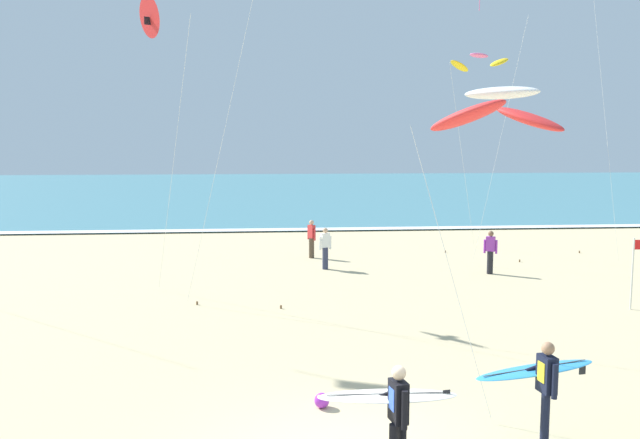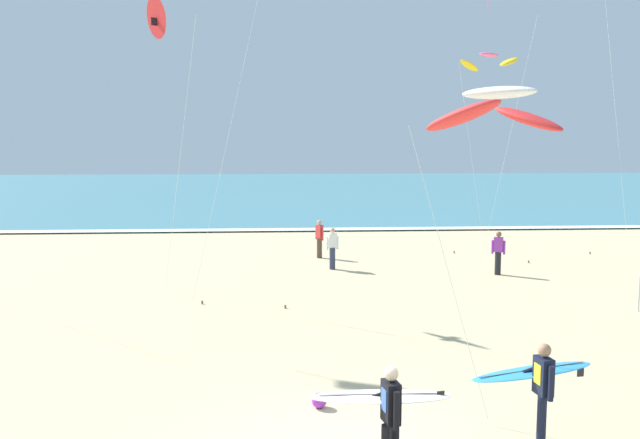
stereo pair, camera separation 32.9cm
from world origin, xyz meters
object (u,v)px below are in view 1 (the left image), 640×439
Objects in this scene: surfer_lead at (541,379)px; bystander_white_top at (325,248)px; kite_delta_scarlet_distant at (151,18)px; lifeguard_flag at (635,266)px; bystander_red_top at (312,239)px; surfer_trailing at (394,405)px; beach_ball at (322,400)px; kite_arc_ivory_low at (501,110)px; bystander_purple_top at (490,252)px; kite_arc_rose_mid at (479,62)px.

bystander_white_top is at bearing 98.14° from surfer_lead.
kite_delta_scarlet_distant is 4.46× the size of lifeguard_flag.
bystander_red_top is at bearing 46.08° from kite_delta_scarlet_distant.
surfer_trailing is 18.15m from bystander_red_top.
beach_ball is at bearing 154.55° from surfer_lead.
kite_delta_scarlet_distant reaches higher than bystander_red_top.
lifeguard_flag is at bearing -14.65° from kite_delta_scarlet_distant.
bystander_red_top is at bearing 89.56° from surfer_trailing.
kite_arc_ivory_low is 3.61× the size of bystander_purple_top.
bystander_purple_top is at bearing 8.44° from kite_delta_scarlet_distant.
kite_arc_ivory_low is at bearing 128.82° from surfer_lead.
lifeguard_flag is (6.20, 7.98, 0.22)m from surfer_lead.
surfer_trailing reaches higher than beach_ball.
beach_ball is at bearing -66.09° from kite_delta_scarlet_distant.
beach_ball is at bearing -115.76° from kite_arc_rose_mid.
surfer_lead is 7.63× the size of beach_ball.
bystander_purple_top is at bearing 58.35° from beach_ball.
lifeguard_flag reaches higher than bystander_purple_top.
kite_delta_scarlet_distant is at bearing 113.91° from beach_ball.
surfer_lead and surfer_trailing have the same top height.
surfer_lead is 1.34× the size of bystander_white_top.
kite_arc_rose_mid reaches higher than surfer_lead.
kite_arc_ivory_low is (2.03, 1.58, 4.33)m from surfer_trailing.
surfer_trailing is at bearing -91.75° from bystander_white_top.
kite_delta_scarlet_distant reaches higher than kite_arc_ivory_low.
bystander_red_top is at bearing 97.81° from bystander_white_top.
bystander_white_top is (5.75, 3.13, -7.86)m from kite_delta_scarlet_distant.
lifeguard_flag reaches higher than bystander_red_top.
lifeguard_flag is at bearing 33.44° from beach_ball.
kite_arc_rose_mid is 15.21m from kite_delta_scarlet_distant.
surfer_lead is at bearing -81.86° from bystander_white_top.
kite_delta_scarlet_distant is at bearing -149.12° from kite_arc_rose_mid.
surfer_lead is at bearing -81.91° from bystander_red_top.
bystander_white_top is at bearing 88.25° from surfer_trailing.
kite_arc_rose_mid is at bearing 69.07° from surfer_trailing.
kite_arc_ivory_low is 6.03m from beach_ball.
surfer_lead is at bearing -127.84° from lifeguard_flag.
kite_arc_ivory_low is at bearing 37.83° from surfer_trailing.
kite_delta_scarlet_distant is at bearing -151.43° from bystander_white_top.
kite_delta_scarlet_distant reaches higher than surfer_trailing.
kite_arc_rose_mid is at bearing 32.63° from bystander_white_top.
surfer_lead reaches higher than bystander_purple_top.
kite_delta_scarlet_distant is (-13.05, -7.80, 0.32)m from kite_arc_rose_mid.
lifeguard_flag is (2.37, -5.41, 0.45)m from bystander_purple_top.
bystander_white_top is 6.11m from bystander_purple_top.
bystander_purple_top is at bearing 113.64° from lifeguard_flag.
bystander_purple_top reaches higher than beach_ball.
lifeguard_flag is at bearing -66.36° from bystander_purple_top.
lifeguard_flag is (8.79, 8.86, 0.22)m from surfer_trailing.
beach_ball is at bearing 108.22° from surfer_trailing.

